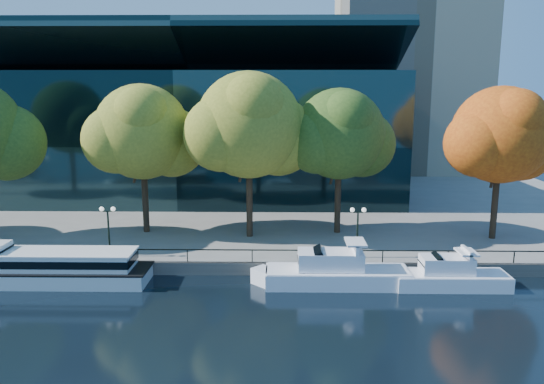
{
  "coord_description": "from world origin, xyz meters",
  "views": [
    {
      "loc": [
        7.16,
        -35.72,
        14.09
      ],
      "look_at": [
        6.45,
        8.0,
        5.56
      ],
      "focal_mm": 35.0,
      "sensor_mm": 36.0,
      "label": 1
    }
  ],
  "objects_px": {
    "tree_2": "(144,134)",
    "tree_5": "(503,137)",
    "lamp_1": "(108,220)",
    "cruiser_near": "(331,271)",
    "cruiser_far": "(446,275)",
    "lamp_2": "(358,221)",
    "tree_3": "(251,127)",
    "tree_4": "(341,136)",
    "tour_boat": "(47,267)"
  },
  "relations": [
    {
      "from": "tree_2",
      "to": "tree_3",
      "type": "distance_m",
      "value": 9.86
    },
    {
      "from": "tree_2",
      "to": "lamp_2",
      "type": "distance_m",
      "value": 20.71
    },
    {
      "from": "cruiser_far",
      "to": "tree_4",
      "type": "bearing_deg",
      "value": 119.97
    },
    {
      "from": "tree_4",
      "to": "tree_5",
      "type": "relative_size",
      "value": 0.99
    },
    {
      "from": "tree_4",
      "to": "tree_2",
      "type": "bearing_deg",
      "value": -179.75
    },
    {
      "from": "tour_boat",
      "to": "lamp_1",
      "type": "height_order",
      "value": "lamp_1"
    },
    {
      "from": "cruiser_near",
      "to": "cruiser_far",
      "type": "xyz_separation_m",
      "value": [
        8.24,
        -0.37,
        -0.1
      ]
    },
    {
      "from": "tree_3",
      "to": "lamp_2",
      "type": "height_order",
      "value": "tree_3"
    },
    {
      "from": "cruiser_near",
      "to": "lamp_1",
      "type": "xyz_separation_m",
      "value": [
        -17.26,
        3.46,
        2.94
      ]
    },
    {
      "from": "lamp_1",
      "to": "tour_boat",
      "type": "bearing_deg",
      "value": -136.92
    },
    {
      "from": "tree_4",
      "to": "tree_5",
      "type": "xyz_separation_m",
      "value": [
        13.66,
        -1.77,
        0.08
      ]
    },
    {
      "from": "tree_3",
      "to": "lamp_2",
      "type": "relative_size",
      "value": 3.64
    },
    {
      "from": "cruiser_near",
      "to": "lamp_2",
      "type": "xyz_separation_m",
      "value": [
        2.35,
        3.46,
        2.94
      ]
    },
    {
      "from": "tree_3",
      "to": "lamp_2",
      "type": "xyz_separation_m",
      "value": [
        8.63,
        -5.96,
        -6.82
      ]
    },
    {
      "from": "tree_2",
      "to": "tree_5",
      "type": "height_order",
      "value": "tree_2"
    },
    {
      "from": "tree_2",
      "to": "lamp_1",
      "type": "bearing_deg",
      "value": -99.66
    },
    {
      "from": "tree_4",
      "to": "lamp_1",
      "type": "height_order",
      "value": "tree_4"
    },
    {
      "from": "tree_2",
      "to": "tree_4",
      "type": "height_order",
      "value": "tree_2"
    },
    {
      "from": "cruiser_near",
      "to": "cruiser_far",
      "type": "bearing_deg",
      "value": -2.55
    },
    {
      "from": "cruiser_far",
      "to": "tree_4",
      "type": "height_order",
      "value": "tree_4"
    },
    {
      "from": "tree_5",
      "to": "tour_boat",
      "type": "bearing_deg",
      "value": -166.01
    },
    {
      "from": "cruiser_far",
      "to": "cruiser_near",
      "type": "bearing_deg",
      "value": 177.45
    },
    {
      "from": "tree_2",
      "to": "lamp_1",
      "type": "distance_m",
      "value": 9.66
    },
    {
      "from": "tour_boat",
      "to": "lamp_1",
      "type": "xyz_separation_m",
      "value": [
        3.59,
        3.36,
        2.72
      ]
    },
    {
      "from": "tree_4",
      "to": "lamp_2",
      "type": "relative_size",
      "value": 3.28
    },
    {
      "from": "cruiser_far",
      "to": "tour_boat",
      "type": "bearing_deg",
      "value": 179.07
    },
    {
      "from": "tree_2",
      "to": "tree_4",
      "type": "bearing_deg",
      "value": 0.25
    },
    {
      "from": "cruiser_far",
      "to": "tree_5",
      "type": "bearing_deg",
      "value": 53.0
    },
    {
      "from": "tree_4",
      "to": "lamp_2",
      "type": "height_order",
      "value": "tree_4"
    },
    {
      "from": "tree_4",
      "to": "tour_boat",
      "type": "bearing_deg",
      "value": -154.46
    },
    {
      "from": "lamp_2",
      "to": "cruiser_far",
      "type": "bearing_deg",
      "value": -33.04
    },
    {
      "from": "cruiser_near",
      "to": "cruiser_far",
      "type": "distance_m",
      "value": 8.25
    },
    {
      "from": "cruiser_far",
      "to": "tree_2",
      "type": "relative_size",
      "value": 0.66
    },
    {
      "from": "cruiser_near",
      "to": "cruiser_far",
      "type": "height_order",
      "value": "cruiser_near"
    },
    {
      "from": "lamp_2",
      "to": "tree_4",
      "type": "bearing_deg",
      "value": 94.67
    },
    {
      "from": "tree_4",
      "to": "tree_5",
      "type": "height_order",
      "value": "tree_5"
    },
    {
      "from": "lamp_1",
      "to": "tree_4",
      "type": "bearing_deg",
      "value": 21.38
    },
    {
      "from": "tour_boat",
      "to": "lamp_1",
      "type": "relative_size",
      "value": 3.87
    },
    {
      "from": "lamp_1",
      "to": "cruiser_far",
      "type": "bearing_deg",
      "value": -8.54
    },
    {
      "from": "cruiser_near",
      "to": "tour_boat",
      "type": "bearing_deg",
      "value": 179.71
    },
    {
      "from": "lamp_1",
      "to": "lamp_2",
      "type": "xyz_separation_m",
      "value": [
        19.61,
        0.0,
        0.0
      ]
    },
    {
      "from": "tour_boat",
      "to": "tree_4",
      "type": "bearing_deg",
      "value": 25.54
    },
    {
      "from": "tree_2",
      "to": "lamp_2",
      "type": "height_order",
      "value": "tree_2"
    },
    {
      "from": "tour_boat",
      "to": "tree_3",
      "type": "xyz_separation_m",
      "value": [
        14.58,
        9.31,
        9.54
      ]
    },
    {
      "from": "cruiser_far",
      "to": "tree_4",
      "type": "relative_size",
      "value": 0.68
    },
    {
      "from": "tree_3",
      "to": "tour_boat",
      "type": "bearing_deg",
      "value": -147.42
    },
    {
      "from": "tour_boat",
      "to": "tree_2",
      "type": "bearing_deg",
      "value": 65.69
    },
    {
      "from": "cruiser_near",
      "to": "tree_4",
      "type": "bearing_deg",
      "value": 80.92
    },
    {
      "from": "tree_5",
      "to": "tree_2",
      "type": "bearing_deg",
      "value": 176.92
    },
    {
      "from": "lamp_1",
      "to": "tree_2",
      "type": "bearing_deg",
      "value": 80.34
    }
  ]
}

